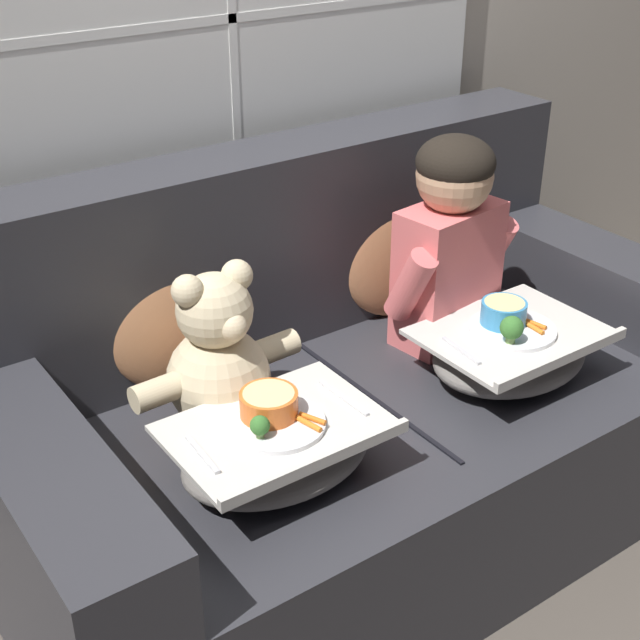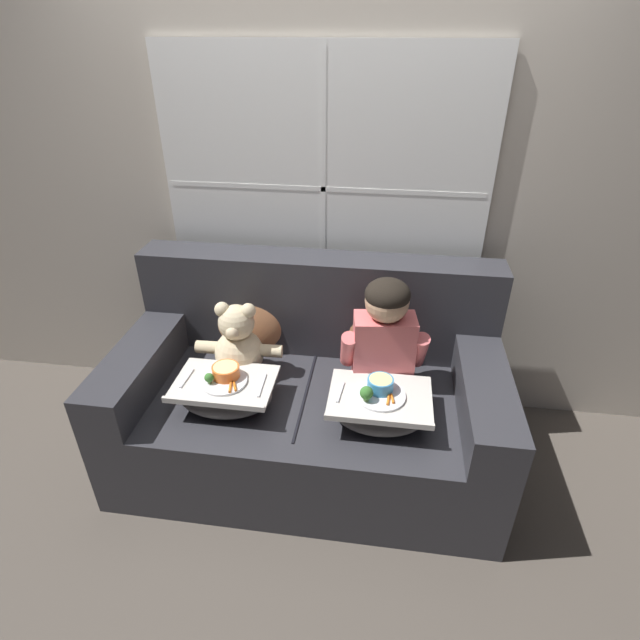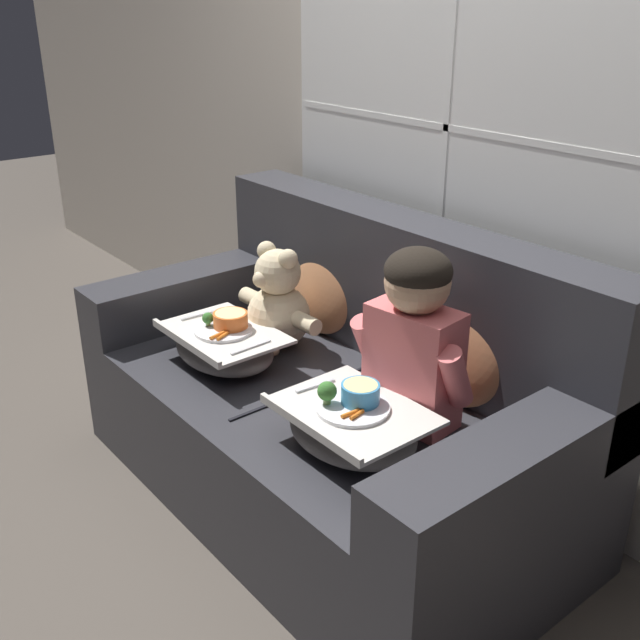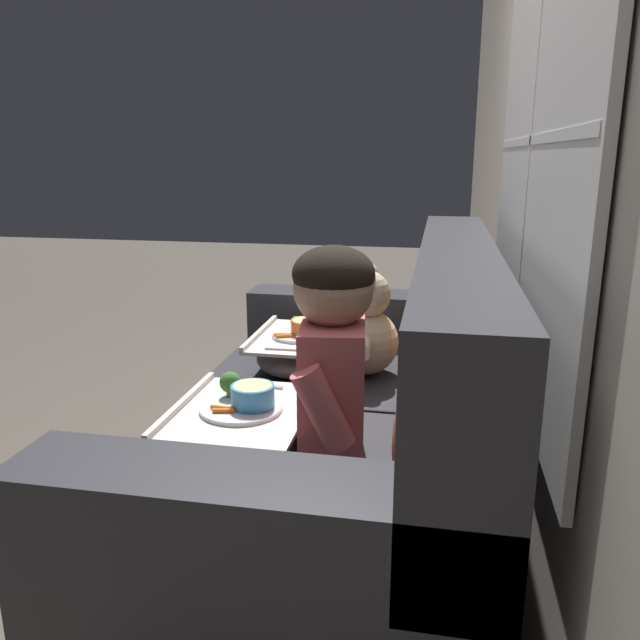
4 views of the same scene
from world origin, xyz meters
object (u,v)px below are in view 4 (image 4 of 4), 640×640
(throw_pillow_behind_child, at_px, (421,401))
(lap_tray_child, at_px, (242,429))
(throw_pillow_behind_teddy, at_px, (428,327))
(child_figure, at_px, (333,348))
(lap_tray_teddy, at_px, (300,351))
(couch, at_px, (349,442))
(teddy_bear, at_px, (364,329))

(throw_pillow_behind_child, bearing_deg, lap_tray_child, -90.10)
(throw_pillow_behind_teddy, bearing_deg, child_figure, -17.65)
(lap_tray_teddy, bearing_deg, throw_pillow_behind_teddy, 89.99)
(couch, bearing_deg, child_figure, 0.66)
(couch, distance_m, throw_pillow_behind_child, 0.53)
(couch, height_order, lap_tray_child, couch)
(throw_pillow_behind_child, bearing_deg, teddy_bear, -162.00)
(couch, distance_m, lap_tray_child, 0.48)
(throw_pillow_behind_child, height_order, child_figure, child_figure)
(teddy_bear, bearing_deg, lap_tray_teddy, -90.08)
(throw_pillow_behind_teddy, xyz_separation_m, child_figure, (0.72, -0.23, 0.13))
(throw_pillow_behind_child, relative_size, lap_tray_child, 0.92)
(lap_tray_child, bearing_deg, throw_pillow_behind_teddy, 146.32)
(lap_tray_teddy, bearing_deg, throw_pillow_behind_child, 33.62)
(couch, xyz_separation_m, throw_pillow_behind_child, (0.36, 0.23, 0.31))
(child_figure, distance_m, lap_tray_child, 0.35)
(throw_pillow_behind_teddy, distance_m, lap_tray_child, 0.87)
(couch, relative_size, throw_pillow_behind_teddy, 4.66)
(child_figure, bearing_deg, lap_tray_child, -90.22)
(lap_tray_child, bearing_deg, throw_pillow_behind_child, 89.90)
(teddy_bear, distance_m, lap_tray_teddy, 0.27)
(lap_tray_child, bearing_deg, lap_tray_teddy, 179.96)
(throw_pillow_behind_child, xyz_separation_m, throw_pillow_behind_teddy, (-0.72, 0.00, 0.00))
(throw_pillow_behind_child, xyz_separation_m, teddy_bear, (-0.72, -0.23, -0.02))
(throw_pillow_behind_teddy, bearing_deg, teddy_bear, -89.94)
(throw_pillow_behind_teddy, xyz_separation_m, lap_tray_child, (0.72, -0.48, -0.12))
(couch, distance_m, child_figure, 0.57)
(lap_tray_child, relative_size, lap_tray_teddy, 0.99)
(couch, relative_size, teddy_bear, 4.25)
(teddy_bear, height_order, lap_tray_teddy, teddy_bear)
(child_figure, bearing_deg, throw_pillow_behind_child, 90.03)
(couch, bearing_deg, lap_tray_child, -34.40)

